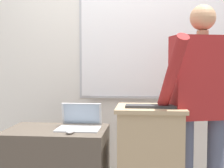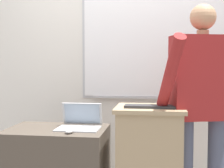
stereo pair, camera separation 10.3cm
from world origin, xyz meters
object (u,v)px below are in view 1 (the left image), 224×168
object	(u,v)px
lectern_podium	(150,165)
laptop	(80,121)
computer_mouse_by_laptop	(70,131)
person_presenter	(202,98)
wireless_keyboard	(154,106)
computer_mouse_by_keyboard	(179,106)

from	to	relation	value
lectern_podium	laptop	xyz separation A→B (m)	(-0.58, 0.09, 0.33)
laptop	computer_mouse_by_laptop	size ratio (longest dim) A/B	3.48
person_presenter	computer_mouse_by_laptop	bearing A→B (deg)	172.78
lectern_podium	computer_mouse_by_laptop	size ratio (longest dim) A/B	9.46
person_presenter	wireless_keyboard	distance (m)	0.38
lectern_podium	wireless_keyboard	world-z (taller)	wireless_keyboard
laptop	wireless_keyboard	bearing A→B (deg)	-14.10
wireless_keyboard	computer_mouse_by_keyboard	distance (m)	0.20
laptop	lectern_podium	bearing A→B (deg)	-9.13
lectern_podium	wireless_keyboard	xyz separation A→B (m)	(0.02, -0.06, 0.48)
person_presenter	wireless_keyboard	world-z (taller)	person_presenter
person_presenter	computer_mouse_by_keyboard	bearing A→B (deg)	-174.45
person_presenter	wireless_keyboard	bearing A→B (deg)	175.65
wireless_keyboard	computer_mouse_by_keyboard	xyz separation A→B (m)	(0.20, 0.01, 0.01)
computer_mouse_by_laptop	laptop	bearing A→B (deg)	82.60
lectern_podium	person_presenter	bearing A→B (deg)	2.52
person_presenter	computer_mouse_by_keyboard	distance (m)	0.20
laptop	computer_mouse_by_keyboard	world-z (taller)	computer_mouse_by_keyboard
person_presenter	computer_mouse_by_laptop	xyz separation A→B (m)	(-1.01, -0.15, -0.25)
computer_mouse_by_laptop	computer_mouse_by_keyboard	distance (m)	0.86
lectern_podium	wireless_keyboard	size ratio (longest dim) A/B	2.21
laptop	computer_mouse_by_laptop	bearing A→B (deg)	-97.40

